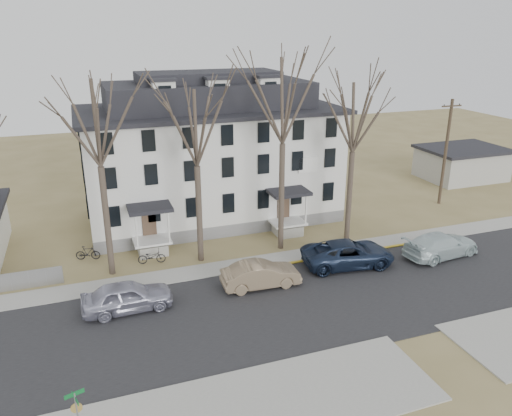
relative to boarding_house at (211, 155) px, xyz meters
name	(u,v)px	position (x,y,z in m)	size (l,w,h in m)	color
ground	(331,319)	(2.00, -17.95, -5.38)	(120.00, 120.00, 0.00)	olive
main_road	(315,302)	(2.00, -15.95, -5.38)	(120.00, 10.00, 0.04)	#27272A
far_sidewalk	(277,260)	(2.00, -9.95, -5.38)	(120.00, 2.00, 0.08)	#A09F97
yellow_curb	(347,255)	(7.00, -10.85, -5.38)	(14.00, 0.25, 0.06)	gold
boarding_house	(211,155)	(0.00, 0.00, 0.00)	(20.80, 12.36, 12.05)	slate
distant_building	(462,163)	(28.00, 2.05, -3.70)	(8.50, 6.50, 3.35)	#A09F97
tree_far_left	(95,117)	(-9.00, -8.15, 4.96)	(8.40, 8.40, 13.72)	#473B31
tree_mid_left	(195,123)	(-3.00, -8.15, 4.22)	(7.80, 7.80, 12.74)	#473B31
tree_center	(283,95)	(3.00, -8.15, 5.71)	(9.00, 9.00, 14.70)	#473B31
tree_mid_right	(355,113)	(8.50, -8.15, 4.22)	(7.80, 7.80, 12.74)	#473B31
utility_pole_far	(446,151)	(20.50, -3.95, -0.47)	(2.00, 0.28, 9.50)	#3D3023
car_silver	(127,297)	(-8.49, -13.18, -4.51)	(2.05, 5.10, 1.74)	#A3A3B8
car_tan	(261,275)	(-0.38, -13.15, -4.57)	(1.71, 4.91, 1.62)	#877257
car_navy	(348,254)	(6.19, -12.38, -4.51)	(2.88, 6.25, 1.74)	#1A253D
car_white	(441,245)	(13.10, -13.29, -4.54)	(2.36, 5.81, 1.69)	silver
bicycle_left	(152,257)	(-6.31, -7.60, -4.89)	(0.65, 1.88, 0.99)	black
bicycle_right	(88,253)	(-10.41, -5.54, -4.87)	(0.48, 1.68, 1.01)	black
street_sign	(77,411)	(-11.28, -22.73, -3.64)	(0.75, 0.75, 2.63)	gray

